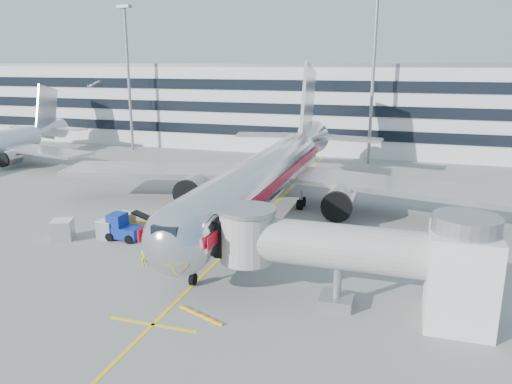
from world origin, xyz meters
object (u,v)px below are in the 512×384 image
(baggage_tug, at_px, (122,228))
(cargo_container_front, at_px, (63,230))
(main_jet, at_px, (268,173))
(ramp_worker, at_px, (144,256))
(cargo_container_left, at_px, (108,229))
(cargo_container_right, at_px, (124,222))
(belt_loader, at_px, (148,227))

(baggage_tug, relative_size, cargo_container_front, 1.39)
(main_jet, relative_size, ramp_worker, 30.42)
(cargo_container_left, xyz_separation_m, ramp_worker, (6.59, -4.90, -0.03))
(cargo_container_left, height_order, cargo_container_right, cargo_container_right)
(cargo_container_left, height_order, ramp_worker, cargo_container_left)
(main_jet, xyz_separation_m, cargo_container_right, (-11.41, -10.56, -3.35))
(cargo_container_front, bearing_deg, main_jet, 42.94)
(belt_loader, distance_m, ramp_worker, 8.20)
(belt_loader, height_order, cargo_container_front, belt_loader)
(cargo_container_front, bearing_deg, cargo_container_left, 23.74)
(baggage_tug, relative_size, cargo_container_left, 1.80)
(belt_loader, bearing_deg, cargo_container_front, -148.43)
(cargo_container_left, relative_size, ramp_worker, 1.07)
(baggage_tug, bearing_deg, ramp_worker, -44.08)
(cargo_container_front, relative_size, ramp_worker, 1.39)
(main_jet, bearing_deg, cargo_container_right, -137.23)
(belt_loader, distance_m, cargo_container_right, 2.51)
(belt_loader, xyz_separation_m, baggage_tug, (-1.38, -2.29, 0.47))
(cargo_container_right, distance_m, ramp_worker, 9.46)
(main_jet, relative_size, cargo_container_front, 21.95)
(belt_loader, distance_m, cargo_container_left, 3.69)
(belt_loader, xyz_separation_m, ramp_worker, (3.77, -7.28, 0.27))
(cargo_container_left, relative_size, cargo_container_right, 0.88)
(cargo_container_left, distance_m, cargo_container_right, 2.22)
(belt_loader, xyz_separation_m, cargo_container_front, (-6.54, -4.02, 0.37))
(cargo_container_right, relative_size, cargo_container_front, 0.88)
(cargo_container_right, xyz_separation_m, ramp_worker, (6.26, -7.10, -0.04))
(baggage_tug, bearing_deg, belt_loader, 58.92)
(cargo_container_right, height_order, cargo_container_front, cargo_container_front)
(belt_loader, height_order, cargo_container_right, belt_loader)
(belt_loader, bearing_deg, main_jet, 49.29)
(main_jet, height_order, ramp_worker, main_jet)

